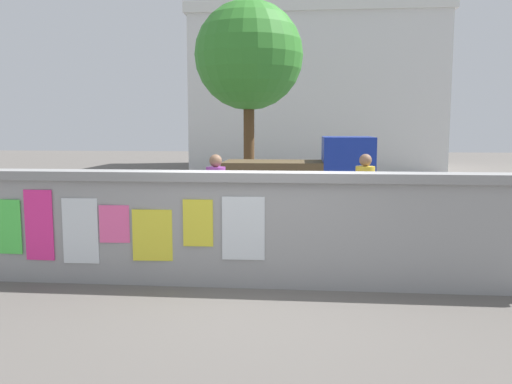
% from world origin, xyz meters
% --- Properties ---
extents(ground, '(60.00, 60.00, 0.00)m').
position_xyz_m(ground, '(0.00, 8.00, 0.00)').
color(ground, '#605B56').
extents(poster_wall, '(8.01, 0.42, 1.52)m').
position_xyz_m(poster_wall, '(-0.01, -0.00, 0.78)').
color(poster_wall, '#989898').
rests_on(poster_wall, ground).
extents(auto_rickshaw_truck, '(3.62, 1.54, 1.85)m').
position_xyz_m(auto_rickshaw_truck, '(0.57, 6.25, 0.90)').
color(auto_rickshaw_truck, black).
rests_on(auto_rickshaw_truck, ground).
extents(motorcycle, '(1.88, 0.66, 0.87)m').
position_xyz_m(motorcycle, '(3.24, 3.17, 0.46)').
color(motorcycle, black).
rests_on(motorcycle, ground).
extents(bicycle_near, '(1.71, 0.44, 0.95)m').
position_xyz_m(bicycle_near, '(0.40, 1.81, 0.36)').
color(bicycle_near, black).
rests_on(bicycle_near, ground).
extents(bicycle_far, '(1.71, 0.44, 0.95)m').
position_xyz_m(bicycle_far, '(-3.10, 1.93, 0.36)').
color(bicycle_far, black).
rests_on(bicycle_far, ground).
extents(person_walking, '(0.47, 0.47, 1.62)m').
position_xyz_m(person_walking, '(1.62, 2.68, 0.99)').
color(person_walking, purple).
rests_on(person_walking, ground).
extents(person_bystander, '(0.44, 0.44, 1.62)m').
position_xyz_m(person_bystander, '(-0.99, 2.28, 0.99)').
color(person_bystander, '#D83F72').
rests_on(person_bystander, ground).
extents(tree_roadside, '(3.26, 3.26, 5.85)m').
position_xyz_m(tree_roadside, '(-1.19, 9.46, 4.19)').
color(tree_roadside, brown).
rests_on(tree_roadside, ground).
extents(building_background, '(11.99, 7.23, 7.65)m').
position_xyz_m(building_background, '(0.98, 20.95, 3.84)').
color(building_background, silver).
rests_on(building_background, ground).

